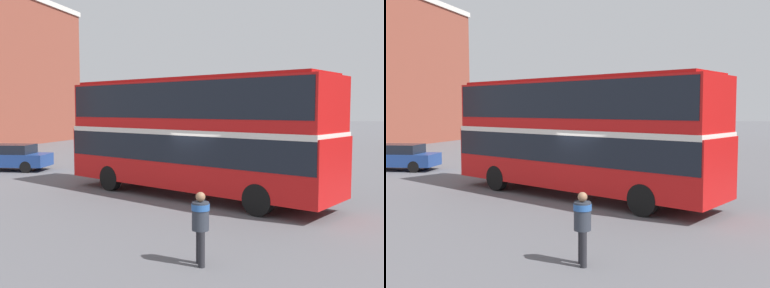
# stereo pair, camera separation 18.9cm
# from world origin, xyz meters

# --- Properties ---
(ground_plane) EXTENTS (240.00, 240.00, 0.00)m
(ground_plane) POSITION_xyz_m (0.00, 0.00, 0.00)
(ground_plane) COLOR #5B5B60
(double_decker_bus) EXTENTS (11.36, 6.82, 4.48)m
(double_decker_bus) POSITION_xyz_m (-0.82, 0.85, 2.57)
(double_decker_bus) COLOR red
(double_decker_bus) RESTS_ON ground_plane
(pedestrian_foreground) EXTENTS (0.52, 0.52, 1.59)m
(pedestrian_foreground) POSITION_xyz_m (1.45, -6.42, 0.97)
(pedestrian_foreground) COLOR #232328
(pedestrian_foreground) RESTS_ON ground_plane
(parked_car_kerb_near) EXTENTS (4.61, 2.49, 1.43)m
(parked_car_kerb_near) POSITION_xyz_m (-12.40, 5.16, 0.72)
(parked_car_kerb_near) COLOR navy
(parked_car_kerb_near) RESTS_ON ground_plane
(parked_car_kerb_far) EXTENTS (4.25, 2.38, 1.60)m
(parked_car_kerb_far) POSITION_xyz_m (-1.26, 17.78, 0.79)
(parked_car_kerb_far) COLOR slate
(parked_car_kerb_far) RESTS_ON ground_plane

